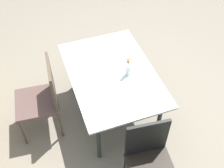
{
  "coord_description": "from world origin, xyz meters",
  "views": [
    {
      "loc": [
        -2.18,
        0.83,
        3.02
      ],
      "look_at": [
        -0.02,
        0.07,
        0.53
      ],
      "focal_mm": 44.66,
      "sensor_mm": 36.0,
      "label": 1
    }
  ],
  "objects_px": {
    "chair_end_left": "(149,159)",
    "flower_vase": "(128,68)",
    "chair_far_side": "(43,96)",
    "dining_table": "(112,76)"
  },
  "relations": [
    {
      "from": "chair_far_side",
      "to": "dining_table",
      "type": "bearing_deg",
      "value": -89.44
    },
    {
      "from": "chair_end_left",
      "to": "chair_far_side",
      "type": "relative_size",
      "value": 0.94
    },
    {
      "from": "dining_table",
      "to": "chair_end_left",
      "type": "bearing_deg",
      "value": -179.54
    },
    {
      "from": "chair_far_side",
      "to": "flower_vase",
      "type": "xyz_separation_m",
      "value": [
        -0.15,
        -0.99,
        0.26
      ]
    },
    {
      "from": "chair_far_side",
      "to": "flower_vase",
      "type": "relative_size",
      "value": 3.83
    },
    {
      "from": "chair_end_left",
      "to": "flower_vase",
      "type": "distance_m",
      "value": 1.03
    },
    {
      "from": "dining_table",
      "to": "chair_far_side",
      "type": "bearing_deg",
      "value": 85.39
    },
    {
      "from": "dining_table",
      "to": "chair_end_left",
      "type": "relative_size",
      "value": 1.49
    },
    {
      "from": "chair_far_side",
      "to": "flower_vase",
      "type": "bearing_deg",
      "value": -93.34
    },
    {
      "from": "chair_end_left",
      "to": "flower_vase",
      "type": "relative_size",
      "value": 3.62
    }
  ]
}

